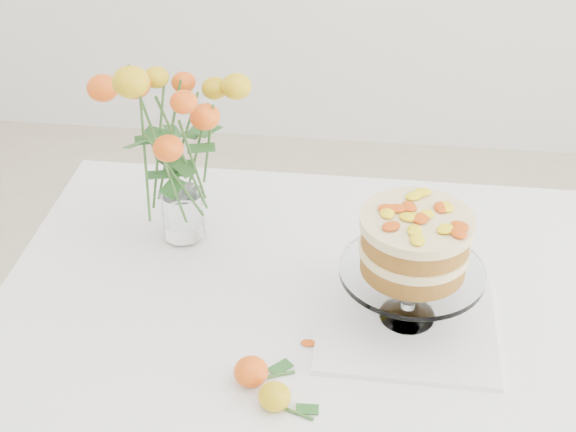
% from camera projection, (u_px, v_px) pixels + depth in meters
% --- Properties ---
extents(table, '(1.43, 0.93, 0.76)m').
position_uv_depth(table, '(377.00, 344.00, 1.49)').
color(table, tan).
rests_on(table, ground).
extents(napkin, '(0.31, 0.31, 0.01)m').
position_uv_depth(napkin, '(406.00, 319.00, 1.42)').
color(napkin, white).
rests_on(napkin, table).
extents(cake_stand, '(0.25, 0.25, 0.22)m').
position_uv_depth(cake_stand, '(414.00, 249.00, 1.34)').
color(cake_stand, white).
rests_on(cake_stand, napkin).
extents(rose_vase, '(0.35, 0.35, 0.43)m').
position_uv_depth(rose_vase, '(175.00, 128.00, 1.50)').
color(rose_vase, white).
rests_on(rose_vase, table).
extents(loose_rose_near, '(0.09, 0.05, 0.04)m').
position_uv_depth(loose_rose_near, '(275.00, 397.00, 1.25)').
color(loose_rose_near, yellow).
rests_on(loose_rose_near, table).
extents(loose_rose_far, '(0.10, 0.06, 0.05)m').
position_uv_depth(loose_rose_far, '(251.00, 372.00, 1.29)').
color(loose_rose_far, orange).
rests_on(loose_rose_far, table).
extents(stray_petal_a, '(0.03, 0.02, 0.00)m').
position_uv_depth(stray_petal_a, '(308.00, 343.00, 1.38)').
color(stray_petal_a, yellow).
rests_on(stray_petal_a, table).
extents(stray_petal_b, '(0.03, 0.02, 0.00)m').
position_uv_depth(stray_petal_b, '(366.00, 365.00, 1.33)').
color(stray_petal_b, yellow).
rests_on(stray_petal_b, table).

